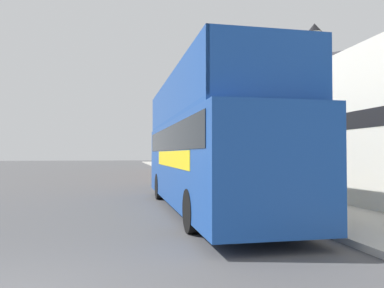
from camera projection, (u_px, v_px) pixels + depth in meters
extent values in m
plane|color=#4C4C4F|center=(94.00, 180.00, 24.54)|extent=(144.00, 144.00, 0.00)
cube|color=#ADAAA3|center=(215.00, 181.00, 22.98)|extent=(2.82, 108.00, 0.14)
cube|color=black|center=(370.00, 118.00, 10.92)|extent=(0.12, 11.26, 0.55)
cube|color=#9E664C|center=(246.00, 140.00, 30.70)|extent=(6.00, 25.64, 5.79)
pyramid|color=#2D2D33|center=(246.00, 86.00, 30.82)|extent=(6.00, 25.64, 3.12)
cube|color=#19479E|center=(208.00, 162.00, 11.53)|extent=(2.61, 10.54, 2.44)
cube|color=yellow|center=(212.00, 159.00, 11.02)|extent=(2.57, 5.81, 0.45)
cube|color=black|center=(208.00, 139.00, 11.55)|extent=(2.63, 9.70, 0.70)
cube|color=#19479E|center=(208.00, 121.00, 11.56)|extent=(2.60, 9.70, 0.10)
cube|color=#19479E|center=(169.00, 98.00, 11.34)|extent=(0.20, 9.67, 1.26)
cube|color=#19479E|center=(244.00, 101.00, 11.82)|extent=(0.20, 9.67, 1.26)
cube|color=#19479E|center=(271.00, 62.00, 6.88)|extent=(2.47, 0.10, 1.26)
cube|color=#19479E|center=(184.00, 113.00, 15.59)|extent=(2.49, 1.50, 1.26)
cylinder|color=black|center=(160.00, 186.00, 14.47)|extent=(0.29, 0.98, 0.98)
cylinder|color=black|center=(215.00, 185.00, 14.92)|extent=(0.29, 0.98, 0.98)
cylinder|color=black|center=(192.00, 211.00, 8.29)|extent=(0.29, 0.98, 0.98)
cylinder|color=black|center=(285.00, 208.00, 8.74)|extent=(0.29, 0.98, 0.98)
cube|color=navy|center=(182.00, 177.00, 19.81)|extent=(1.84, 4.00, 0.66)
cube|color=black|center=(182.00, 165.00, 19.71)|extent=(1.56, 1.94, 0.59)
cylinder|color=black|center=(165.00, 179.00, 20.89)|extent=(0.22, 0.65, 0.65)
cylinder|color=black|center=(193.00, 179.00, 21.13)|extent=(0.22, 0.65, 0.65)
cylinder|color=black|center=(169.00, 183.00, 18.48)|extent=(0.22, 0.65, 0.65)
cylinder|color=black|center=(200.00, 182.00, 18.71)|extent=(0.22, 0.65, 0.65)
cylinder|color=#232328|center=(326.00, 203.00, 9.43)|extent=(0.11, 0.11, 0.75)
cylinder|color=#232328|center=(332.00, 203.00, 9.46)|extent=(0.11, 0.11, 0.75)
cube|color=black|center=(329.00, 176.00, 9.46)|extent=(0.41, 0.22, 0.59)
sphere|color=tan|center=(329.00, 160.00, 9.47)|extent=(0.21, 0.21, 0.21)
cylinder|color=black|center=(315.00, 134.00, 9.29)|extent=(0.13, 0.13, 4.22)
cylinder|color=silver|center=(315.00, 41.00, 9.35)|extent=(0.32, 0.32, 0.45)
cone|color=black|center=(314.00, 28.00, 9.36)|extent=(0.35, 0.35, 0.22)
cylinder|color=black|center=(232.00, 143.00, 16.47)|extent=(0.13, 0.13, 4.21)
cylinder|color=silver|center=(232.00, 90.00, 16.53)|extent=(0.32, 0.32, 0.45)
cone|color=black|center=(231.00, 83.00, 16.54)|extent=(0.35, 0.35, 0.22)
cylinder|color=black|center=(199.00, 143.00, 23.67)|extent=(0.13, 0.13, 4.57)
cylinder|color=silver|center=(199.00, 104.00, 23.73)|extent=(0.32, 0.32, 0.45)
cone|color=black|center=(199.00, 98.00, 23.74)|extent=(0.35, 0.35, 0.22)
cylinder|color=black|center=(316.00, 194.00, 10.93)|extent=(0.44, 0.44, 0.89)
cylinder|color=#B28E1E|center=(316.00, 180.00, 10.94)|extent=(0.48, 0.48, 0.06)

